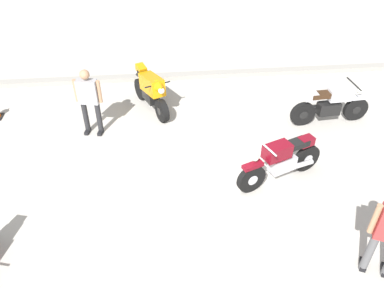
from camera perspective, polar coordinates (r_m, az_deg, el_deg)
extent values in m
plane|color=#B7B2A8|center=(8.37, -0.19, -4.70)|extent=(40.00, 40.00, 0.00)
cube|color=#9C978F|center=(12.16, -2.29, 10.07)|extent=(14.00, 0.30, 0.15)
cylinder|color=black|center=(9.98, -4.49, 4.97)|extent=(0.38, 0.61, 0.60)
cylinder|color=black|center=(11.06, -7.47, 8.20)|extent=(0.44, 0.64, 0.60)
cylinder|color=black|center=(9.98, -4.49, 4.97)|extent=(0.25, 0.26, 0.21)
cylinder|color=black|center=(11.06, -7.47, 8.20)|extent=(0.25, 0.26, 0.21)
cube|color=black|center=(10.50, -6.20, 7.26)|extent=(0.48, 0.62, 0.32)
cube|color=orange|center=(10.19, -6.01, 8.85)|extent=(0.72, 1.05, 0.57)
cone|color=orange|center=(9.69, -4.81, 8.38)|extent=(0.45, 0.46, 0.39)
cube|color=black|center=(10.49, -6.92, 10.08)|extent=(0.47, 0.65, 0.12)
cube|color=orange|center=(10.71, -7.59, 11.08)|extent=(0.34, 0.40, 0.23)
cylinder|color=black|center=(10.72, -7.81, 10.02)|extent=(0.24, 0.40, 0.17)
cylinder|color=black|center=(10.77, -7.01, 10.22)|extent=(0.24, 0.40, 0.17)
cylinder|color=black|center=(9.80, -5.16, 8.82)|extent=(0.66, 0.31, 0.04)
sphere|color=silver|center=(9.65, -4.60, 7.93)|extent=(0.16, 0.16, 0.16)
cylinder|color=black|center=(10.85, 23.20, 4.82)|extent=(0.65, 0.16, 0.64)
cylinder|color=black|center=(10.18, 16.19, 4.33)|extent=(0.65, 0.16, 0.64)
cylinder|color=black|center=(10.85, 23.20, 4.82)|extent=(0.23, 0.15, 0.22)
cylinder|color=black|center=(10.18, 16.19, 4.33)|extent=(0.23, 0.15, 0.22)
cube|color=black|center=(10.42, 19.67, 5.04)|extent=(0.58, 0.32, 0.32)
cube|color=silver|center=(10.33, 21.11, 6.98)|extent=(0.58, 0.36, 0.30)
cube|color=silver|center=(10.69, 23.64, 6.41)|extent=(0.45, 0.19, 0.08)
cube|color=#382314|center=(10.11, 18.90, 6.97)|extent=(0.62, 0.30, 0.12)
cube|color=silver|center=(9.98, 17.33, 6.79)|extent=(0.33, 0.24, 0.18)
cylinder|color=black|center=(10.40, 17.26, 5.17)|extent=(0.56, 0.15, 0.16)
cylinder|color=black|center=(10.38, 23.02, 8.24)|extent=(0.08, 0.70, 0.04)
sphere|color=silver|center=(10.58, 23.79, 7.33)|extent=(0.16, 0.16, 0.16)
cylinder|color=black|center=(7.91, 8.82, -5.12)|extent=(0.64, 0.35, 0.64)
cylinder|color=black|center=(8.69, 16.69, -2.00)|extent=(0.64, 0.35, 0.64)
cylinder|color=silver|center=(7.91, 8.82, -5.12)|extent=(0.26, 0.21, 0.22)
cylinder|color=silver|center=(8.69, 16.69, -2.00)|extent=(0.26, 0.21, 0.22)
cube|color=silver|center=(8.24, 13.31, -2.86)|extent=(0.62, 0.47, 0.32)
cube|color=maroon|center=(7.89, 12.58, -1.07)|extent=(0.64, 0.51, 0.30)
cube|color=maroon|center=(7.68, 9.06, -3.18)|extent=(0.47, 0.31, 0.08)
cube|color=black|center=(8.13, 15.09, -0.05)|extent=(0.65, 0.46, 0.12)
cube|color=maroon|center=(8.32, 16.64, 0.42)|extent=(0.38, 0.32, 0.18)
cylinder|color=silver|center=(8.41, 16.10, -2.94)|extent=(0.56, 0.31, 0.16)
cylinder|color=silver|center=(7.56, 10.87, -0.30)|extent=(0.29, 0.66, 0.04)
sphere|color=silver|center=(7.57, 9.36, -1.97)|extent=(0.16, 0.16, 0.16)
cube|color=black|center=(7.46, 26.76, -16.44)|extent=(0.20, 0.28, 0.08)
cylinder|color=#59595B|center=(7.05, 24.90, -14.47)|extent=(0.17, 0.17, 0.87)
cube|color=black|center=(7.38, 24.08, -16.07)|extent=(0.20, 0.28, 0.08)
cylinder|color=tan|center=(6.49, 25.61, -10.03)|extent=(0.12, 0.12, 0.58)
cylinder|color=#262628|center=(9.82, -15.55, 3.88)|extent=(0.15, 0.15, 0.85)
cube|color=black|center=(9.98, -15.30, 1.85)|extent=(0.15, 0.27, 0.08)
cylinder|color=#262628|center=(9.70, -13.69, 3.80)|extent=(0.15, 0.15, 0.85)
cube|color=black|center=(9.87, -13.47, 1.74)|extent=(0.15, 0.27, 0.08)
cube|color=#99999E|center=(9.40, -15.30, 7.53)|extent=(0.51, 0.31, 0.60)
cylinder|color=tan|center=(9.49, -16.93, 7.65)|extent=(0.11, 0.11, 0.57)
cylinder|color=tan|center=(9.30, -13.66, 7.59)|extent=(0.11, 0.11, 0.57)
sphere|color=tan|center=(9.20, -15.74, 9.94)|extent=(0.23, 0.23, 0.23)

